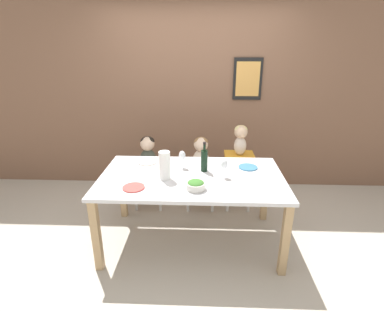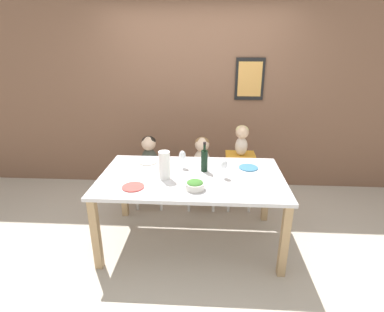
{
  "view_description": "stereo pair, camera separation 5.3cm",
  "coord_description": "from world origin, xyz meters",
  "px_view_note": "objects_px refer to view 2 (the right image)",
  "views": [
    {
      "loc": [
        0.11,
        -2.73,
        2.01
      ],
      "look_at": [
        0.0,
        0.08,
        0.95
      ],
      "focal_mm": 28.0,
      "sensor_mm": 36.0,
      "label": 1
    },
    {
      "loc": [
        0.17,
        -2.73,
        2.01
      ],
      "look_at": [
        0.0,
        0.08,
        0.95
      ],
      "focal_mm": 28.0,
      "sensor_mm": 36.0,
      "label": 2
    }
  ],
  "objects_px": {
    "wine_bottle": "(204,160)",
    "wine_glass_near": "(224,165)",
    "chair_right_highchair": "(240,166)",
    "dinner_plate_front_left": "(133,187)",
    "dinner_plate_back_left": "(148,162)",
    "person_child_center": "(202,155)",
    "person_baby_right": "(242,138)",
    "dinner_plate_back_right": "(248,168)",
    "salad_bowl_large": "(195,185)",
    "person_child_left": "(149,154)",
    "wine_glass_far": "(182,156)",
    "chair_far_left": "(150,178)",
    "paper_towel_roll": "(164,165)",
    "chair_far_center": "(202,179)"
  },
  "relations": [
    {
      "from": "chair_right_highchair",
      "to": "dinner_plate_front_left",
      "type": "xyz_separation_m",
      "value": [
        -1.08,
        -1.05,
        0.21
      ]
    },
    {
      "from": "paper_towel_roll",
      "to": "chair_right_highchair",
      "type": "bearing_deg",
      "value": 45.65
    },
    {
      "from": "salad_bowl_large",
      "to": "person_child_left",
      "type": "bearing_deg",
      "value": 120.8
    },
    {
      "from": "chair_far_left",
      "to": "paper_towel_roll",
      "type": "distance_m",
      "value": 1.04
    },
    {
      "from": "dinner_plate_front_left",
      "to": "person_child_left",
      "type": "bearing_deg",
      "value": 93.25
    },
    {
      "from": "wine_glass_far",
      "to": "salad_bowl_large",
      "type": "distance_m",
      "value": 0.53
    },
    {
      "from": "wine_glass_far",
      "to": "person_child_center",
      "type": "bearing_deg",
      "value": 70.99
    },
    {
      "from": "wine_glass_far",
      "to": "dinner_plate_back_right",
      "type": "xyz_separation_m",
      "value": [
        0.7,
        0.02,
        -0.13
      ]
    },
    {
      "from": "chair_far_left",
      "to": "person_child_center",
      "type": "height_order",
      "value": "person_child_center"
    },
    {
      "from": "person_child_center",
      "to": "wine_glass_near",
      "type": "xyz_separation_m",
      "value": [
        0.24,
        -0.78,
        0.19
      ]
    },
    {
      "from": "chair_far_left",
      "to": "wine_glass_near",
      "type": "bearing_deg",
      "value": -40.92
    },
    {
      "from": "person_child_center",
      "to": "salad_bowl_large",
      "type": "xyz_separation_m",
      "value": [
        -0.03,
        -1.05,
        0.1
      ]
    },
    {
      "from": "dinner_plate_back_left",
      "to": "dinner_plate_back_right",
      "type": "xyz_separation_m",
      "value": [
        1.1,
        -0.1,
        0.0
      ]
    },
    {
      "from": "person_child_left",
      "to": "paper_towel_roll",
      "type": "height_order",
      "value": "paper_towel_roll"
    },
    {
      "from": "chair_far_left",
      "to": "salad_bowl_large",
      "type": "xyz_separation_m",
      "value": [
        0.63,
        -1.05,
        0.43
      ]
    },
    {
      "from": "wine_bottle",
      "to": "chair_far_left",
      "type": "bearing_deg",
      "value": 138.08
    },
    {
      "from": "chair_far_left",
      "to": "person_baby_right",
      "type": "relative_size",
      "value": 1.21
    },
    {
      "from": "dinner_plate_front_left",
      "to": "dinner_plate_back_right",
      "type": "xyz_separation_m",
      "value": [
        1.11,
        0.52,
        0.0
      ]
    },
    {
      "from": "person_baby_right",
      "to": "dinner_plate_back_right",
      "type": "height_order",
      "value": "person_baby_right"
    },
    {
      "from": "chair_right_highchair",
      "to": "salad_bowl_large",
      "type": "xyz_separation_m",
      "value": [
        -0.51,
        -1.05,
        0.25
      ]
    },
    {
      "from": "person_child_center",
      "to": "wine_glass_far",
      "type": "relative_size",
      "value": 2.59
    },
    {
      "from": "chair_right_highchair",
      "to": "wine_glass_far",
      "type": "distance_m",
      "value": 0.93
    },
    {
      "from": "paper_towel_roll",
      "to": "dinner_plate_front_left",
      "type": "xyz_separation_m",
      "value": [
        -0.26,
        -0.22,
        -0.13
      ]
    },
    {
      "from": "person_child_left",
      "to": "person_baby_right",
      "type": "height_order",
      "value": "person_baby_right"
    },
    {
      "from": "wine_bottle",
      "to": "wine_glass_far",
      "type": "bearing_deg",
      "value": 161.45
    },
    {
      "from": "wine_glass_near",
      "to": "wine_glass_far",
      "type": "bearing_deg",
      "value": 152.2
    },
    {
      "from": "person_child_center",
      "to": "dinner_plate_back_left",
      "type": "bearing_deg",
      "value": -143.35
    },
    {
      "from": "person_child_left",
      "to": "paper_towel_roll",
      "type": "xyz_separation_m",
      "value": [
        0.32,
        -0.84,
        0.2
      ]
    },
    {
      "from": "person_baby_right",
      "to": "wine_glass_far",
      "type": "distance_m",
      "value": 0.87
    },
    {
      "from": "chair_right_highchair",
      "to": "dinner_plate_back_left",
      "type": "xyz_separation_m",
      "value": [
        -1.07,
        -0.44,
        0.21
      ]
    },
    {
      "from": "chair_far_center",
      "to": "wine_bottle",
      "type": "bearing_deg",
      "value": -86.29
    },
    {
      "from": "wine_bottle",
      "to": "salad_bowl_large",
      "type": "distance_m",
      "value": 0.43
    },
    {
      "from": "person_baby_right",
      "to": "wine_glass_near",
      "type": "bearing_deg",
      "value": -107.3
    },
    {
      "from": "dinner_plate_back_left",
      "to": "wine_glass_far",
      "type": "bearing_deg",
      "value": -16.58
    },
    {
      "from": "chair_far_left",
      "to": "salad_bowl_large",
      "type": "relative_size",
      "value": 2.55
    },
    {
      "from": "wine_bottle",
      "to": "wine_glass_near",
      "type": "xyz_separation_m",
      "value": [
        0.19,
        -0.15,
        0.01
      ]
    },
    {
      "from": "paper_towel_roll",
      "to": "person_child_center",
      "type": "bearing_deg",
      "value": 67.95
    },
    {
      "from": "wine_bottle",
      "to": "dinner_plate_back_left",
      "type": "distance_m",
      "value": 0.67
    },
    {
      "from": "wine_bottle",
      "to": "dinner_plate_back_right",
      "type": "height_order",
      "value": "wine_bottle"
    },
    {
      "from": "dinner_plate_front_left",
      "to": "salad_bowl_large",
      "type": "bearing_deg",
      "value": 0.1
    },
    {
      "from": "chair_far_left",
      "to": "chair_right_highchair",
      "type": "distance_m",
      "value": 1.16
    },
    {
      "from": "chair_far_left",
      "to": "person_child_center",
      "type": "xyz_separation_m",
      "value": [
        0.66,
        0.0,
        0.33
      ]
    },
    {
      "from": "wine_glass_near",
      "to": "chair_far_left",
      "type": "bearing_deg",
      "value": 139.08
    },
    {
      "from": "chair_far_left",
      "to": "person_child_left",
      "type": "bearing_deg",
      "value": 90.0
    },
    {
      "from": "person_child_center",
      "to": "dinner_plate_back_left",
      "type": "relative_size",
      "value": 2.41
    },
    {
      "from": "chair_right_highchair",
      "to": "person_child_center",
      "type": "bearing_deg",
      "value": 179.8
    },
    {
      "from": "person_baby_right",
      "to": "person_child_center",
      "type": "bearing_deg",
      "value": -179.94
    },
    {
      "from": "salad_bowl_large",
      "to": "person_child_center",
      "type": "bearing_deg",
      "value": 88.13
    },
    {
      "from": "wine_bottle",
      "to": "dinner_plate_back_right",
      "type": "xyz_separation_m",
      "value": [
        0.47,
        0.1,
        -0.12
      ]
    },
    {
      "from": "chair_far_left",
      "to": "paper_towel_roll",
      "type": "bearing_deg",
      "value": -68.94
    }
  ]
}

